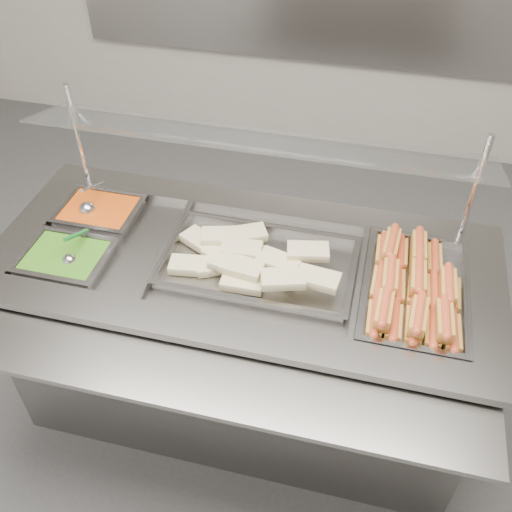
% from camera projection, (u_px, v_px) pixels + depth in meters
% --- Properties ---
extents(ground, '(6.00, 6.00, 0.00)m').
position_uv_depth(ground, '(193.00, 447.00, 2.32)').
color(ground, '#4E4E50').
rests_on(ground, ground).
extents(steam_counter, '(1.73, 0.77, 0.83)m').
position_uv_depth(steam_counter, '(245.00, 337.00, 2.21)').
color(steam_counter, slate).
rests_on(steam_counter, ground).
extents(tray_rail, '(1.66, 0.35, 0.05)m').
position_uv_depth(tray_rail, '(201.00, 378.00, 1.63)').
color(tray_rail, gray).
rests_on(tray_rail, steam_counter).
extents(sneeze_guard, '(1.52, 0.27, 0.41)m').
position_uv_depth(sneeze_guard, '(257.00, 142.00, 1.85)').
color(sneeze_guard, silver).
rests_on(sneeze_guard, steam_counter).
extents(pan_hotdogs, '(0.31, 0.51, 0.09)m').
position_uv_depth(pan_hotdogs, '(413.00, 296.00, 1.86)').
color(pan_hotdogs, gray).
rests_on(pan_hotdogs, steam_counter).
extents(pan_wraps, '(0.63, 0.37, 0.06)m').
position_uv_depth(pan_wraps, '(259.00, 266.00, 1.94)').
color(pan_wraps, gray).
rests_on(pan_wraps, steam_counter).
extents(pan_beans, '(0.28, 0.22, 0.09)m').
position_uv_depth(pan_beans, '(101.00, 217.00, 2.16)').
color(pan_beans, gray).
rests_on(pan_beans, steam_counter).
extents(pan_peas, '(0.28, 0.22, 0.09)m').
position_uv_depth(pan_peas, '(67.00, 264.00, 1.97)').
color(pan_peas, gray).
rests_on(pan_peas, steam_counter).
extents(hotdogs_in_buns, '(0.28, 0.48, 0.11)m').
position_uv_depth(hotdogs_in_buns, '(413.00, 289.00, 1.82)').
color(hotdogs_in_buns, '#9F6221').
rests_on(hotdogs_in_buns, pan_hotdogs).
extents(tortilla_wraps, '(0.59, 0.34, 0.09)m').
position_uv_depth(tortilla_wraps, '(245.00, 257.00, 1.92)').
color(tortilla_wraps, '#D0C08C').
rests_on(tortilla_wraps, pan_wraps).
extents(ladle, '(0.06, 0.18, 0.13)m').
position_uv_depth(ladle, '(88.00, 208.00, 2.13)').
color(ladle, silver).
rests_on(ladle, pan_beans).
extents(serving_spoon, '(0.05, 0.17, 0.12)m').
position_uv_depth(serving_spoon, '(71.00, 256.00, 1.93)').
color(serving_spoon, silver).
rests_on(serving_spoon, pan_peas).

